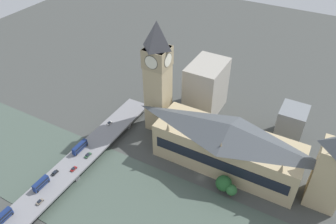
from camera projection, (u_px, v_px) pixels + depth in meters
name	position (u px, v px, depth m)	size (l,w,h in m)	color
ground_plane	(201.00, 178.00, 188.55)	(600.00, 600.00, 0.00)	#424442
parliament_hall	(227.00, 146.00, 187.39)	(27.47, 84.00, 31.28)	tan
clock_tower	(158.00, 75.00, 200.66)	(14.71, 14.71, 75.42)	tan
victoria_tower	(331.00, 171.00, 162.43)	(15.68, 15.68, 49.66)	tan
road_bridge	(68.00, 171.00, 187.09)	(150.06, 16.49, 5.41)	slate
double_decker_bus_lead	(41.00, 183.00, 175.22)	(10.00, 2.56, 4.68)	navy
double_decker_bus_mid	(80.00, 147.00, 197.26)	(11.50, 2.47, 4.81)	navy
double_decker_bus_rear	(2.00, 217.00, 158.66)	(10.42, 2.58, 4.87)	navy
car_northbound_lead	(55.00, 173.00, 183.65)	(4.15, 1.84, 1.46)	black
car_northbound_tail	(88.00, 155.00, 194.42)	(4.45, 1.94, 1.52)	#2D5638
car_southbound_lead	(109.00, 123.00, 218.18)	(4.06, 1.83, 1.35)	silver
car_southbound_mid	(40.00, 202.00, 168.11)	(3.89, 1.75, 1.44)	slate
car_southbound_extra	(74.00, 169.00, 186.00)	(3.88, 1.88, 1.26)	maroon
city_block_west	(206.00, 88.00, 229.13)	(31.86, 22.30, 37.33)	#A39E93
city_block_center	(291.00, 124.00, 209.43)	(18.77, 16.37, 22.73)	slate
tree_embankment_near	(231.00, 190.00, 175.34)	(6.05, 6.05, 8.13)	brown
tree_embankment_mid	(224.00, 183.00, 178.01)	(8.87, 8.87, 10.30)	brown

